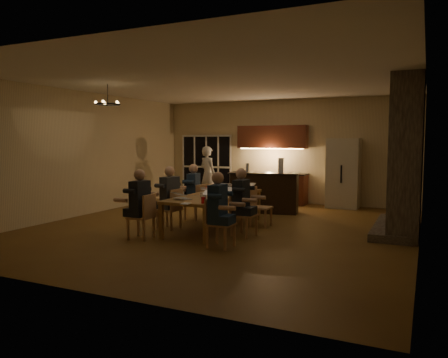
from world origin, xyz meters
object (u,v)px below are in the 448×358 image
standing_person (208,175)px  laptop_e (228,185)px  mug_back (217,188)px  can_silver (205,195)px  mug_front (202,195)px  redcup_near (203,200)px  laptop_f (246,185)px  chair_left_near (141,217)px  plate_far (246,192)px  person_left_near (140,204)px  laptop_a (183,194)px  can_right (235,191)px  person_right_near (218,210)px  laptop_b (210,194)px  bar_blender (281,165)px  chair_right_near (221,223)px  chair_left_mid (169,209)px  chair_left_far (196,202)px  chair_right_far (261,207)px  chair_right_mid (244,214)px  mug_mid (232,190)px  person_left_far (194,193)px  plate_near (220,198)px  laptop_d (224,190)px  dining_table (215,211)px  chandelier (108,104)px  person_left_mid (170,198)px  plate_left (180,198)px  refrigerator (343,173)px  person_right_mid (241,202)px  can_cola (235,186)px  bar_bottle (247,168)px  redcup_mid (207,189)px  laptop_c (209,189)px

standing_person → laptop_e: size_ratio=5.51×
mug_back → can_silver: can_silver is taller
mug_front → redcup_near: redcup_near is taller
laptop_e → laptop_f: 0.48m
chair_left_near → plate_far: 2.62m
person_left_near → plate_far: (1.33, 2.25, 0.07)m
chair_left_near → laptop_a: 0.95m
can_right → standing_person: bearing=125.9°
person_right_near → laptop_b: (-0.57, 0.81, 0.17)m
standing_person → bar_blender: standing_person is taller
chair_right_near → chair_left_mid: bearing=62.8°
chair_left_far → chair_right_far: size_ratio=1.00×
laptop_e → chair_right_mid: bearing=121.5°
redcup_near → mug_mid: bearing=97.4°
person_left_far → plate_near: size_ratio=4.99×
laptop_d → plate_far: bearing=86.5°
laptop_a → can_silver: bearing=-109.9°
chair_left_near → mug_back: bearing=165.9°
laptop_e → dining_table: bearing=96.7°
chandelier → chair_left_near: bearing=-30.9°
person_left_mid → bar_blender: (1.56, 3.01, 0.59)m
chair_right_far → plate_left: 1.97m
chair_left_mid → can_silver: bearing=85.2°
chair_right_mid → mug_mid: (-0.73, 1.05, 0.36)m
person_left_far → chair_right_near: bearing=28.0°
chair_left_mid → laptop_a: laptop_a is taller
chandelier → chair_right_mid: bearing=3.6°
refrigerator → person_left_mid: bearing=-121.1°
laptop_e → plate_near: bearing=105.5°
laptop_a → mug_mid: size_ratio=3.20×
person_left_near → person_right_mid: same height
plate_left → mug_mid: bearing=72.1°
refrigerator → person_left_far: size_ratio=1.45×
mug_back → redcup_near: (0.78, -2.17, 0.01)m
can_silver → plate_near: size_ratio=0.43×
mug_back → can_silver: bearing=-73.1°
chair_right_near → laptop_e: bearing=25.1°
can_cola → standing_person: bearing=131.3°
dining_table → laptop_b: 0.96m
plate_left → bar_bottle: bearing=88.4°
laptop_d → plate_near: (0.10, -0.45, -0.10)m
redcup_mid → can_cola: bearing=77.8°
chair_right_mid → bar_bottle: bar_bottle is taller
laptop_c → bar_blender: bar_blender is taller
person_right_near → person_right_mid: bearing=-2.3°
chair_right_mid → mug_back: bearing=54.6°
person_right_mid → laptop_e: person_right_mid is taller
plate_left → bar_blender: bearing=73.0°
person_left_far → can_cola: (0.71, 0.85, 0.12)m
chandelier → laptop_e: 3.38m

